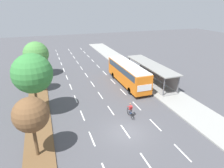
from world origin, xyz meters
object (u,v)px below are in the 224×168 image
(bus_shelter, at_px, (152,71))
(cyclist, at_px, (130,111))
(median_tree_second, at_px, (32,74))
(median_tree_fourth, at_px, (36,54))
(bus, at_px, (128,72))
(median_tree_nearest, at_px, (31,115))
(median_tree_third, at_px, (33,67))

(bus_shelter, distance_m, cyclist, 12.03)
(median_tree_second, height_order, median_tree_fourth, median_tree_second)
(bus, height_order, median_tree_nearest, median_tree_nearest)
(bus, height_order, median_tree_second, median_tree_second)
(bus_shelter, relative_size, median_tree_second, 1.75)
(median_tree_fourth, bearing_deg, bus_shelter, -26.79)
(bus, bearing_deg, median_tree_nearest, -138.12)
(bus_shelter, xyz_separation_m, bus, (-4.28, 0.10, 0.20))
(median_tree_second, relative_size, median_tree_fourth, 1.19)
(median_tree_nearest, distance_m, median_tree_second, 7.10)
(median_tree_second, bearing_deg, bus_shelter, 16.07)
(median_tree_third, bearing_deg, median_tree_fourth, 87.09)
(median_tree_third, bearing_deg, cyclist, -47.24)
(bus_shelter, distance_m, median_tree_fourth, 19.85)
(bus, distance_m, median_tree_nearest, 18.43)
(median_tree_second, relative_size, median_tree_third, 1.41)
(bus_shelter, bearing_deg, median_tree_second, -163.93)
(bus, height_order, median_tree_third, median_tree_third)
(bus, relative_size, median_tree_third, 2.22)
(median_tree_fourth, bearing_deg, median_tree_second, -90.75)
(median_tree_nearest, relative_size, median_tree_second, 0.74)
(median_tree_second, bearing_deg, bus, 21.14)
(cyclist, relative_size, median_tree_nearest, 0.34)
(median_tree_third, distance_m, median_tree_fourth, 7.02)
(bus_shelter, bearing_deg, bus, 178.67)
(median_tree_nearest, xyz_separation_m, median_tree_fourth, (0.31, 21.03, 0.00))
(bus, height_order, cyclist, bus)
(cyclist, height_order, median_tree_third, median_tree_third)
(bus, distance_m, median_tree_third, 13.91)
(median_tree_nearest, relative_size, median_tree_third, 1.05)
(bus_shelter, height_order, median_tree_second, median_tree_second)
(bus_shelter, xyz_separation_m, cyclist, (-7.89, -9.02, -1.08))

